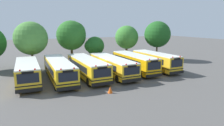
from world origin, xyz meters
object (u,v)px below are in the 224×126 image
object	(u,v)px
school_bus_2	(87,67)
school_bus_3	(112,65)
tree_5	(157,34)
school_bus_4	(134,62)
tree_1	(32,38)
tree_2	(72,35)
school_bus_5	(155,61)
tree_3	(94,46)
school_bus_1	(59,69)
tree_4	(127,37)
school_bus_0	(27,72)
traffic_cone	(110,90)

from	to	relation	value
school_bus_2	school_bus_3	distance (m)	3.64
school_bus_3	tree_5	bearing A→B (deg)	-152.52
school_bus_2	tree_5	bearing A→B (deg)	-157.92
school_bus_3	school_bus_4	size ratio (longest dim) A/B	1.14
tree_1	tree_2	world-z (taller)	tree_2
school_bus_5	tree_3	bearing A→B (deg)	-49.55
school_bus_5	tree_3	size ratio (longest dim) A/B	1.94
school_bus_2	school_bus_4	size ratio (longest dim) A/B	1.11
tree_5	school_bus_1	bearing A→B (deg)	-161.37
tree_3	school_bus_2	bearing A→B (deg)	-115.51
school_bus_4	tree_1	world-z (taller)	tree_1
school_bus_1	tree_2	size ratio (longest dim) A/B	1.52
tree_4	school_bus_5	bearing A→B (deg)	-90.64
school_bus_3	school_bus_4	bearing A→B (deg)	-179.47
school_bus_0	tree_4	xyz separation A→B (m)	(18.55, 9.40, 3.17)
school_bus_4	traffic_cone	distance (m)	10.28
school_bus_3	tree_5	xyz separation A→B (m)	(12.98, 7.09, 3.71)
school_bus_2	school_bus_3	world-z (taller)	school_bus_2
school_bus_3	tree_3	size ratio (longest dim) A/B	2.30
tree_1	school_bus_4	bearing A→B (deg)	-30.56
tree_4	school_bus_3	bearing A→B (deg)	-128.08
tree_1	tree_3	distance (m)	10.23
traffic_cone	tree_4	bearing A→B (deg)	56.92
tree_4	traffic_cone	bearing A→B (deg)	-123.08
tree_1	tree_5	distance (m)	22.88
school_bus_3	traffic_cone	xyz separation A→B (m)	(-3.39, -7.17, -1.00)
school_bus_0	tree_3	size ratio (longest dim) A/B	1.98
school_bus_3	tree_5	world-z (taller)	tree_5
school_bus_3	tree_5	size ratio (longest dim) A/B	1.48
tree_2	traffic_cone	bearing A→B (deg)	-90.66
school_bus_5	tree_4	xyz separation A→B (m)	(0.11, 9.70, 3.13)
school_bus_1	tree_5	distance (m)	21.67
school_bus_2	tree_1	size ratio (longest dim) A/B	1.48
school_bus_5	tree_3	xyz separation A→B (m)	(-7.26, 8.06, 1.82)
school_bus_3	traffic_cone	distance (m)	7.99
school_bus_5	tree_4	world-z (taller)	tree_4
school_bus_0	school_bus_5	xyz separation A→B (m)	(18.45, -0.31, 0.04)
tree_4	traffic_cone	world-z (taller)	tree_4
school_bus_3	tree_4	bearing A→B (deg)	-129.23
school_bus_4	tree_3	xyz separation A→B (m)	(-3.56, 7.92, 1.84)
school_bus_0	tree_5	size ratio (longest dim) A/B	1.28
school_bus_3	tree_3	xyz separation A→B (m)	(0.22, 8.03, 1.92)
school_bus_1	tree_5	xyz separation A→B (m)	(20.24, 6.82, 3.67)
school_bus_1	school_bus_4	bearing A→B (deg)	179.49
school_bus_1	traffic_cone	world-z (taller)	school_bus_1
tree_1	traffic_cone	xyz separation A→B (m)	(6.48, -15.34, -4.61)
school_bus_2	school_bus_0	bearing A→B (deg)	-3.67
school_bus_1	school_bus_4	distance (m)	11.04
tree_2	traffic_cone	size ratio (longest dim) A/B	11.07
school_bus_3	tree_3	distance (m)	8.26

